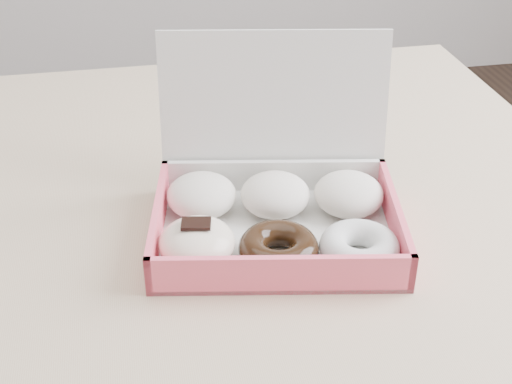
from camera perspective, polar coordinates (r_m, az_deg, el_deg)
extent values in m
cube|color=tan|center=(0.93, -10.52, -0.59)|extent=(1.20, 0.80, 0.04)
cylinder|color=tan|center=(1.52, 11.55, -3.40)|extent=(0.05, 0.05, 0.71)
cube|color=silver|center=(0.80, 1.65, -3.53)|extent=(0.30, 0.24, 0.01)
cube|color=#FF5B72|center=(0.72, 1.98, -6.68)|extent=(0.27, 0.05, 0.05)
cube|color=silver|center=(0.87, 1.41, 1.18)|extent=(0.27, 0.05, 0.05)
cube|color=#FF5B72|center=(0.80, -7.83, -2.42)|extent=(0.04, 0.20, 0.05)
cube|color=#FF5B72|center=(0.81, 11.04, -2.23)|extent=(0.04, 0.20, 0.05)
cube|color=silver|center=(0.85, 1.43, 6.29)|extent=(0.27, 0.08, 0.20)
ellipsoid|color=white|center=(0.83, -4.38, -0.26)|extent=(0.09, 0.09, 0.05)
ellipsoid|color=white|center=(0.83, 1.54, -0.21)|extent=(0.09, 0.09, 0.05)
ellipsoid|color=white|center=(0.84, 7.42, -0.16)|extent=(0.09, 0.09, 0.05)
ellipsoid|color=beige|center=(0.75, -4.73, -4.07)|extent=(0.09, 0.09, 0.05)
cube|color=black|center=(0.74, -4.82, -2.53)|extent=(0.03, 0.03, 0.00)
torus|color=black|center=(0.76, 1.81, -4.51)|extent=(0.10, 0.10, 0.03)
torus|color=white|center=(0.76, 8.26, -4.40)|extent=(0.10, 0.10, 0.03)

